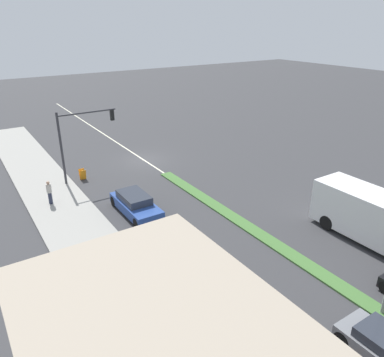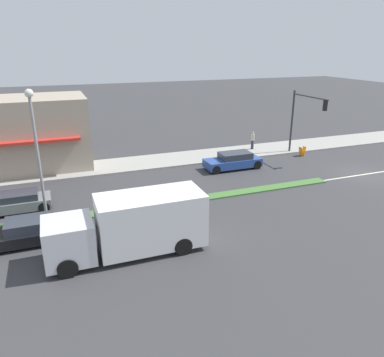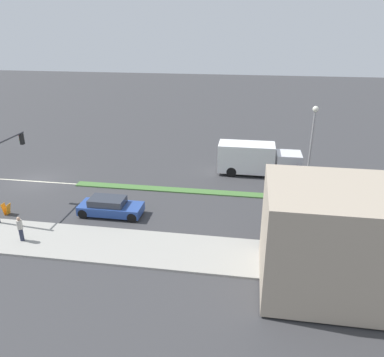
{
  "view_description": "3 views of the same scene",
  "coord_description": "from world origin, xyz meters",
  "px_view_note": "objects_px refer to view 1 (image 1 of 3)",
  "views": [
    {
      "loc": [
        13.91,
        29.4,
        11.86
      ],
      "look_at": [
        1.02,
        9.64,
        1.83
      ],
      "focal_mm": 35.0,
      "sensor_mm": 36.0,
      "label": 1
    },
    {
      "loc": [
        -21.01,
        22.39,
        9.58
      ],
      "look_at": [
        -0.95,
        14.76,
        1.87
      ],
      "focal_mm": 35.0,
      "sensor_mm": 36.0,
      "label": 2
    },
    {
      "loc": [
        28.14,
        18.62,
        12.93
      ],
      "look_at": [
        1.52,
        14.39,
        1.82
      ],
      "focal_mm": 35.0,
      "sensor_mm": 36.0,
      "label": 3
    }
  ],
  "objects_px": {
    "pedestrian": "(49,192)",
    "warning_aframe_sign": "(83,174)",
    "coupe_blue": "(135,204)",
    "delivery_truck": "(373,217)",
    "traffic_signal_main": "(79,134)"
  },
  "relations": [
    {
      "from": "pedestrian",
      "to": "warning_aframe_sign",
      "type": "bearing_deg",
      "value": -135.29
    },
    {
      "from": "traffic_signal_main",
      "to": "pedestrian",
      "type": "bearing_deg",
      "value": 41.6
    },
    {
      "from": "pedestrian",
      "to": "coupe_blue",
      "type": "height_order",
      "value": "pedestrian"
    },
    {
      "from": "pedestrian",
      "to": "traffic_signal_main",
      "type": "bearing_deg",
      "value": -138.4
    },
    {
      "from": "pedestrian",
      "to": "coupe_blue",
      "type": "relative_size",
      "value": 0.37
    },
    {
      "from": "coupe_blue",
      "to": "pedestrian",
      "type": "bearing_deg",
      "value": -44.03
    },
    {
      "from": "pedestrian",
      "to": "coupe_blue",
      "type": "distance_m",
      "value": 6.17
    },
    {
      "from": "traffic_signal_main",
      "to": "pedestrian",
      "type": "height_order",
      "value": "traffic_signal_main"
    },
    {
      "from": "coupe_blue",
      "to": "delivery_truck",
      "type": "bearing_deg",
      "value": 133.81
    },
    {
      "from": "warning_aframe_sign",
      "to": "coupe_blue",
      "type": "height_order",
      "value": "coupe_blue"
    },
    {
      "from": "pedestrian",
      "to": "warning_aframe_sign",
      "type": "height_order",
      "value": "pedestrian"
    },
    {
      "from": "traffic_signal_main",
      "to": "pedestrian",
      "type": "xyz_separation_m",
      "value": [
        3.3,
        2.93,
        -2.9
      ]
    },
    {
      "from": "warning_aframe_sign",
      "to": "delivery_truck",
      "type": "relative_size",
      "value": 0.11
    },
    {
      "from": "pedestrian",
      "to": "coupe_blue",
      "type": "xyz_separation_m",
      "value": [
        -4.43,
        4.28,
        -0.35
      ]
    },
    {
      "from": "traffic_signal_main",
      "to": "pedestrian",
      "type": "distance_m",
      "value": 5.28
    }
  ]
}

